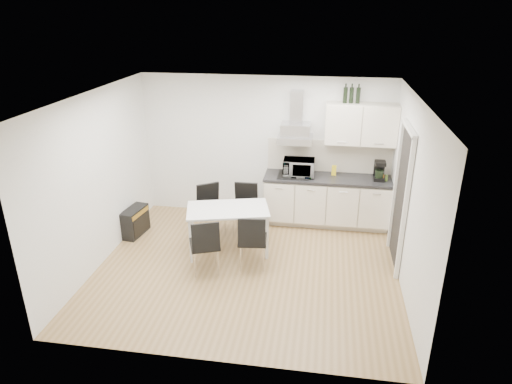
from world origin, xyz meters
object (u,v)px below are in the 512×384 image
guitar_amp (135,221)px  floor_speaker (250,208)px  dining_table (228,214)px  chair_near_right (252,240)px  chair_far_left (212,211)px  kitchenette (330,181)px  chair_far_right (244,210)px  chair_near_left (205,245)px

guitar_amp → floor_speaker: (1.84, 1.11, -0.11)m
dining_table → chair_near_right: (0.46, -0.41, -0.22)m
chair_far_left → floor_speaker: size_ratio=3.31×
chair_near_right → kitchenette: bearing=50.1°
chair_far_left → chair_far_right: 0.56m
kitchenette → dining_table: (-1.58, -1.26, -0.17)m
dining_table → chair_near_left: chair_near_left is taller
chair_near_left → chair_far_right: bearing=53.0°
kitchenette → chair_near_left: bearing=-133.0°
kitchenette → chair_far_right: bearing=-156.8°
kitchenette → dining_table: size_ratio=1.78×
chair_far_right → chair_near_right: 1.10m
kitchenette → floor_speaker: kitchenette is taller
kitchenette → guitar_amp: (-3.30, -0.95, -0.59)m
kitchenette → chair_far_right: kitchenette is taller
dining_table → chair_near_left: bearing=-122.3°
chair_far_right → guitar_amp: chair_far_right is taller
chair_far_right → chair_near_right: size_ratio=1.00×
chair_far_right → guitar_amp: bearing=9.8°
kitchenette → dining_table: kitchenette is taller
guitar_amp → floor_speaker: size_ratio=2.30×
chair_near_left → chair_near_right: bearing=-1.4°
kitchenette → chair_far_left: bearing=-159.9°
chair_far_right → guitar_amp: size_ratio=1.44×
kitchenette → dining_table: bearing=-141.5°
kitchenette → guitar_amp: kitchenette is taller
chair_near_right → dining_table: bearing=132.1°
chair_far_left → guitar_amp: size_ratio=1.44×
dining_table → chair_far_right: (0.15, 0.65, -0.22)m
chair_far_left → chair_near_right: (0.86, -0.94, 0.00)m
dining_table → floor_speaker: size_ratio=5.32×
kitchenette → chair_far_left: (-1.98, -0.72, -0.39)m
dining_table → guitar_amp: size_ratio=2.32×
dining_table → chair_far_left: size_ratio=1.61×
chair_near_right → chair_far_right: bearing=100.3°
floor_speaker → chair_near_right: bearing=-61.9°
chair_far_left → chair_near_right: bearing=98.8°
chair_far_right → chair_near_left: size_ratio=1.00×
guitar_amp → floor_speaker: 2.15m
dining_table → floor_speaker: dining_table is taller
dining_table → kitchenette: bearing=24.0°
guitar_amp → chair_far_left: bearing=17.8°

